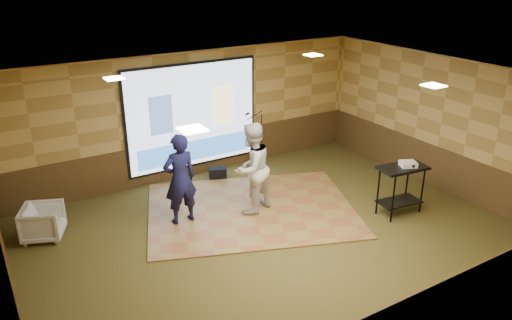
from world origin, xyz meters
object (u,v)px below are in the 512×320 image
mic_stand (259,147)px  banquet_chair (43,222)px  duffel_bag (218,173)px  dance_floor (251,209)px  projector_screen (193,117)px  projector (408,164)px  player_right (252,168)px  av_table (402,180)px  player_left (180,179)px

mic_stand → banquet_chair: size_ratio=2.03×
mic_stand → duffel_bag: mic_stand is taller
dance_floor → banquet_chair: size_ratio=5.88×
projector_screen → dance_floor: bearing=-85.0°
projector → duffel_bag: projector is taller
dance_floor → banquet_chair: (-3.92, 1.08, 0.31)m
mic_stand → duffel_bag: 1.32m
projector_screen → mic_stand: 1.93m
player_right → projector: (2.68, -1.67, 0.11)m
av_table → projector: size_ratio=3.37×
projector_screen → projector: size_ratio=10.69×
av_table → banquet_chair: bearing=156.8°
player_right → av_table: (2.59, -1.63, -0.24)m
player_right → banquet_chair: (-3.89, 1.15, -0.66)m
av_table → projector: 0.36m
mic_stand → banquet_chair: bearing=-168.6°
dance_floor → banquet_chair: banquet_chair is taller
dance_floor → projector: size_ratio=13.71×
player_right → projector: player_right is taller
player_left → player_right: player_right is taller
projector_screen → mic_stand: projector_screen is taller
av_table → projector: bearing=-23.4°
dance_floor → mic_stand: bearing=54.2°
projector → duffel_bag: (-2.48, 3.59, -0.97)m
banquet_chair → duffel_bag: banquet_chair is taller
banquet_chair → projector: bearing=-90.7°
dance_floor → duffel_bag: (0.16, 1.86, 0.11)m
player_left → mic_stand: (2.88, 1.72, -0.46)m
player_right → av_table: bearing=127.4°
dance_floor → player_right: (-0.03, -0.07, 0.97)m
projector → mic_stand: size_ratio=0.21×
projector_screen → av_table: projector_screen is taller
projector_screen → player_right: size_ratio=1.73×
banquet_chair → duffel_bag: size_ratio=1.76×
player_left → dance_floor: bearing=168.2°
av_table → duffel_bag: size_ratio=2.55×
player_right → duffel_bag: 2.12m
player_left → player_right: bearing=165.1°
player_left → banquet_chair: (-2.47, 0.81, -0.62)m
banquet_chair → duffel_bag: bearing=-56.7°
projector → banquet_chair: size_ratio=0.43×
av_table → banquet_chair: av_table is taller
dance_floor → projector: (2.65, -1.74, 1.08)m
player_right → projector: 3.16m
player_left → mic_stand: bearing=-150.7°
banquet_chair → player_left: bearing=-85.7°
av_table → duffel_bag: 4.33m
av_table → duffel_bag: av_table is taller
player_left → projector: bearing=152.5°
projector → duffel_bag: size_ratio=0.76×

